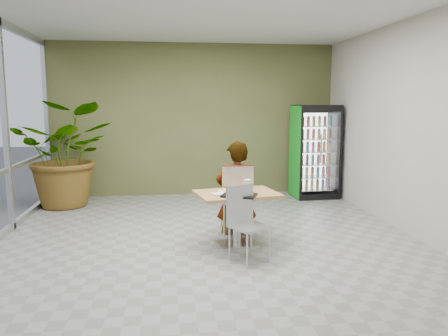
{
  "coord_description": "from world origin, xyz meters",
  "views": [
    {
      "loc": [
        -0.57,
        -5.82,
        1.95
      ],
      "look_at": [
        0.25,
        0.53,
        1.0
      ],
      "focal_mm": 35.0,
      "sensor_mm": 36.0,
      "label": 1
    }
  ],
  "objects_px": {
    "chair_far": "(237,194)",
    "chair_near": "(245,217)",
    "beverage_fridge": "(315,152)",
    "dining_table": "(237,208)",
    "potted_plant": "(67,154)",
    "soda_cup": "(247,186)",
    "cafeteria_tray": "(239,195)",
    "seated_woman": "(236,197)"
  },
  "relations": [
    {
      "from": "chair_far",
      "to": "chair_near",
      "type": "relative_size",
      "value": 1.12
    },
    {
      "from": "chair_far",
      "to": "beverage_fridge",
      "type": "distance_m",
      "value": 3.15
    },
    {
      "from": "dining_table",
      "to": "beverage_fridge",
      "type": "xyz_separation_m",
      "value": [
        2.11,
        2.94,
        0.42
      ]
    },
    {
      "from": "chair_far",
      "to": "chair_near",
      "type": "xyz_separation_m",
      "value": [
        -0.07,
        -1.06,
        -0.06
      ]
    },
    {
      "from": "beverage_fridge",
      "to": "potted_plant",
      "type": "height_order",
      "value": "potted_plant"
    },
    {
      "from": "soda_cup",
      "to": "potted_plant",
      "type": "distance_m",
      "value": 4.06
    },
    {
      "from": "chair_far",
      "to": "cafeteria_tray",
      "type": "distance_m",
      "value": 0.81
    },
    {
      "from": "chair_near",
      "to": "potted_plant",
      "type": "xyz_separation_m",
      "value": [
        -2.82,
        3.29,
        0.45
      ]
    },
    {
      "from": "chair_near",
      "to": "seated_woman",
      "type": "height_order",
      "value": "seated_woman"
    },
    {
      "from": "soda_cup",
      "to": "cafeteria_tray",
      "type": "bearing_deg",
      "value": -122.11
    },
    {
      "from": "dining_table",
      "to": "potted_plant",
      "type": "xyz_separation_m",
      "value": [
        -2.81,
        2.77,
        0.46
      ]
    },
    {
      "from": "soda_cup",
      "to": "beverage_fridge",
      "type": "xyz_separation_m",
      "value": [
        1.96,
        2.94,
        0.13
      ]
    },
    {
      "from": "chair_far",
      "to": "seated_woman",
      "type": "relative_size",
      "value": 0.61
    },
    {
      "from": "dining_table",
      "to": "chair_near",
      "type": "xyz_separation_m",
      "value": [
        0.01,
        -0.52,
        0.01
      ]
    },
    {
      "from": "chair_near",
      "to": "potted_plant",
      "type": "height_order",
      "value": "potted_plant"
    },
    {
      "from": "chair_near",
      "to": "seated_woman",
      "type": "distance_m",
      "value": 1.13
    },
    {
      "from": "chair_near",
      "to": "cafeteria_tray",
      "type": "height_order",
      "value": "chair_near"
    },
    {
      "from": "soda_cup",
      "to": "potted_plant",
      "type": "bearing_deg",
      "value": 136.8
    },
    {
      "from": "chair_near",
      "to": "potted_plant",
      "type": "distance_m",
      "value": 4.36
    },
    {
      "from": "soda_cup",
      "to": "potted_plant",
      "type": "height_order",
      "value": "potted_plant"
    },
    {
      "from": "cafeteria_tray",
      "to": "beverage_fridge",
      "type": "distance_m",
      "value": 3.83
    },
    {
      "from": "dining_table",
      "to": "chair_near",
      "type": "distance_m",
      "value": 0.52
    },
    {
      "from": "chair_far",
      "to": "potted_plant",
      "type": "height_order",
      "value": "potted_plant"
    },
    {
      "from": "soda_cup",
      "to": "potted_plant",
      "type": "xyz_separation_m",
      "value": [
        -2.95,
        2.77,
        0.16
      ]
    },
    {
      "from": "soda_cup",
      "to": "seated_woman",
      "type": "bearing_deg",
      "value": 95.36
    },
    {
      "from": "dining_table",
      "to": "chair_far",
      "type": "xyz_separation_m",
      "value": [
        0.08,
        0.55,
        0.07
      ]
    },
    {
      "from": "chair_far",
      "to": "soda_cup",
      "type": "distance_m",
      "value": 0.59
    },
    {
      "from": "cafeteria_tray",
      "to": "soda_cup",
      "type": "bearing_deg",
      "value": 57.89
    },
    {
      "from": "dining_table",
      "to": "seated_woman",
      "type": "relative_size",
      "value": 0.71
    },
    {
      "from": "potted_plant",
      "to": "seated_woman",
      "type": "bearing_deg",
      "value": -36.82
    },
    {
      "from": "seated_woman",
      "to": "beverage_fridge",
      "type": "distance_m",
      "value": 3.11
    },
    {
      "from": "cafeteria_tray",
      "to": "beverage_fridge",
      "type": "height_order",
      "value": "beverage_fridge"
    },
    {
      "from": "chair_near",
      "to": "soda_cup",
      "type": "bearing_deg",
      "value": 47.72
    },
    {
      "from": "dining_table",
      "to": "chair_far",
      "type": "relative_size",
      "value": 1.15
    },
    {
      "from": "chair_far",
      "to": "seated_woman",
      "type": "height_order",
      "value": "seated_woman"
    },
    {
      "from": "soda_cup",
      "to": "cafeteria_tray",
      "type": "height_order",
      "value": "soda_cup"
    },
    {
      "from": "dining_table",
      "to": "potted_plant",
      "type": "relative_size",
      "value": 0.6
    },
    {
      "from": "dining_table",
      "to": "chair_far",
      "type": "bearing_deg",
      "value": 81.26
    },
    {
      "from": "soda_cup",
      "to": "beverage_fridge",
      "type": "relative_size",
      "value": 0.09
    },
    {
      "from": "cafeteria_tray",
      "to": "beverage_fridge",
      "type": "relative_size",
      "value": 0.22
    },
    {
      "from": "chair_near",
      "to": "soda_cup",
      "type": "distance_m",
      "value": 0.61
    },
    {
      "from": "cafeteria_tray",
      "to": "beverage_fridge",
      "type": "xyz_separation_m",
      "value": [
        2.12,
        3.18,
        0.2
      ]
    }
  ]
}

